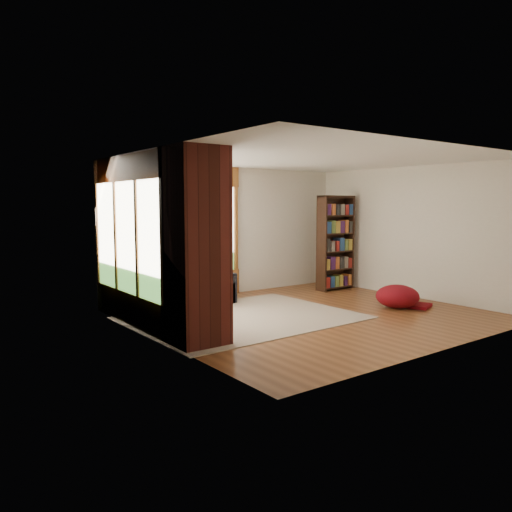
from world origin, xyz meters
TOP-DOWN VIEW (x-y plane):
  - floor at (0.00, 0.00)m, footprint 5.50×5.50m
  - ceiling at (0.00, 0.00)m, footprint 5.50×5.50m
  - wall_back at (0.00, 2.50)m, footprint 5.50×0.04m
  - wall_front at (0.00, -2.50)m, footprint 5.50×0.04m
  - wall_left at (-2.75, 0.00)m, footprint 0.04×5.00m
  - wall_right at (2.75, 0.00)m, footprint 0.04×5.00m
  - windows_back at (-1.20, 2.47)m, footprint 2.82×0.10m
  - windows_left at (-2.72, 1.20)m, footprint 0.10×2.62m
  - roller_blind at (-2.69, 2.03)m, footprint 0.03×0.72m
  - brick_chimney at (-2.40, -0.35)m, footprint 0.70×0.70m
  - sectional_sofa at (-1.95, 1.70)m, footprint 2.20×2.20m
  - area_rug at (-1.05, 0.51)m, footprint 3.60×2.78m
  - bookshelf at (2.14, 1.55)m, footprint 0.87×0.29m
  - pouf at (1.65, -0.49)m, footprint 1.02×1.02m
  - dog_tan at (-1.94, 1.53)m, footprint 0.99×0.97m
  - dog_brindle at (-2.19, 1.08)m, footprint 0.46×0.74m
  - throw_pillows at (-1.92, 1.85)m, footprint 1.98×1.68m

SIDE VIEW (x-z plane):
  - floor at x=0.00m, z-range 0.00..0.00m
  - area_rug at x=-1.05m, z-range 0.00..0.01m
  - pouf at x=1.65m, z-range 0.01..0.43m
  - sectional_sofa at x=-1.95m, z-range -0.10..0.70m
  - dog_brindle at x=-2.19m, z-range 0.54..0.93m
  - throw_pillows at x=-1.92m, z-range 0.54..0.99m
  - dog_tan at x=-1.94m, z-range 0.54..1.03m
  - bookshelf at x=2.14m, z-range 0.00..2.04m
  - wall_back at x=0.00m, z-range 0.00..2.60m
  - wall_front at x=0.00m, z-range 0.00..2.60m
  - wall_left at x=-2.75m, z-range 0.00..2.60m
  - wall_right at x=2.75m, z-range 0.00..2.60m
  - brick_chimney at x=-2.40m, z-range 0.00..2.60m
  - windows_back at x=-1.20m, z-range 0.40..2.30m
  - windows_left at x=-2.72m, z-range 0.40..2.30m
  - roller_blind at x=-2.69m, z-range 1.30..2.20m
  - ceiling at x=0.00m, z-range 2.60..2.60m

